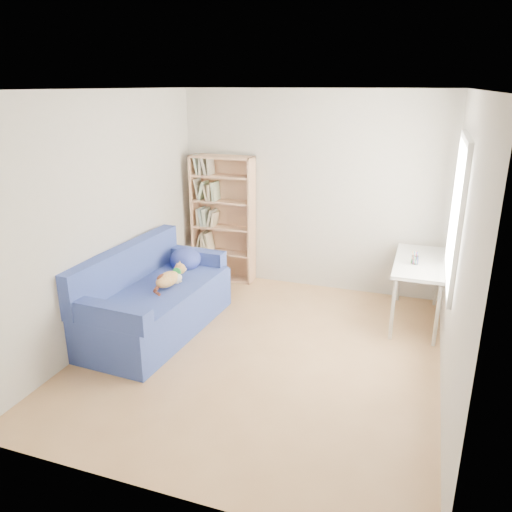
{
  "coord_description": "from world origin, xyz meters",
  "views": [
    {
      "loc": [
        1.44,
        -4.33,
        2.64
      ],
      "look_at": [
        -0.26,
        0.58,
        0.85
      ],
      "focal_mm": 35.0,
      "sensor_mm": 36.0,
      "label": 1
    }
  ],
  "objects_px": {
    "desk": "(420,267)",
    "sofa": "(154,300)",
    "bookshelf": "(223,224)",
    "pen_cup": "(415,259)"
  },
  "relations": [
    {
      "from": "bookshelf",
      "to": "desk",
      "type": "height_order",
      "value": "bookshelf"
    },
    {
      "from": "desk",
      "to": "sofa",
      "type": "bearing_deg",
      "value": -157.08
    },
    {
      "from": "sofa",
      "to": "desk",
      "type": "relative_size",
      "value": 1.65
    },
    {
      "from": "sofa",
      "to": "bookshelf",
      "type": "relative_size",
      "value": 1.14
    },
    {
      "from": "pen_cup",
      "to": "desk",
      "type": "bearing_deg",
      "value": 65.66
    },
    {
      "from": "sofa",
      "to": "bookshelf",
      "type": "bearing_deg",
      "value": 88.88
    },
    {
      "from": "desk",
      "to": "pen_cup",
      "type": "distance_m",
      "value": 0.19
    },
    {
      "from": "sofa",
      "to": "bookshelf",
      "type": "distance_m",
      "value": 1.78
    },
    {
      "from": "sofa",
      "to": "bookshelf",
      "type": "height_order",
      "value": "bookshelf"
    },
    {
      "from": "sofa",
      "to": "pen_cup",
      "type": "height_order",
      "value": "sofa"
    }
  ]
}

